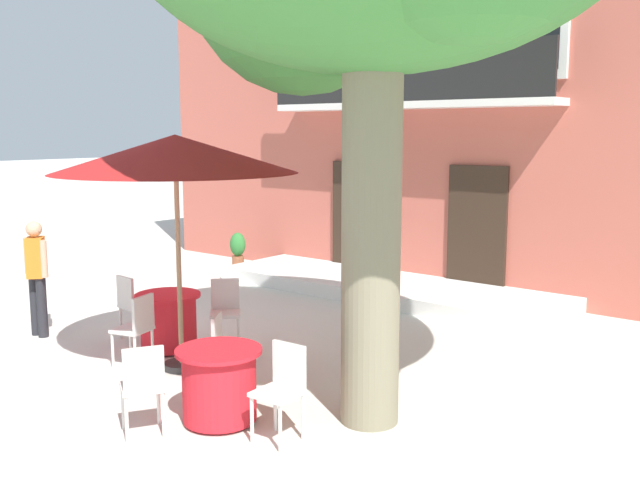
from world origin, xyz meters
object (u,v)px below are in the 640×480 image
cafe_chair_near_tree_2 (225,308)px  cafe_table_middle (219,384)px  cafe_chair_middle_2 (143,383)px  pedestrian_near_entrance (36,272)px  cafe_umbrella (175,155)px  cafe_chair_middle_0 (282,385)px  cafe_chair_middle_1 (226,348)px  cafe_chair_near_tree_0 (132,303)px  cafe_chair_near_tree_1 (137,326)px  cafe_table_near_tree (168,321)px  ground_planter_left (238,250)px

cafe_chair_near_tree_2 → cafe_table_middle: 2.57m
cafe_table_middle → cafe_chair_middle_2: 0.77m
pedestrian_near_entrance → cafe_umbrella: bearing=7.0°
cafe_table_middle → cafe_chair_near_tree_2: bearing=134.9°
cafe_chair_near_tree_2 → cafe_chair_middle_0: (2.55, -1.71, 0.00)m
cafe_chair_middle_1 → cafe_umbrella: bearing=166.7°
cafe_table_middle → cafe_chair_near_tree_0: bearing=158.2°
cafe_chair_near_tree_1 → cafe_table_middle: (2.02, -0.53, -0.14)m
cafe_chair_near_tree_0 → cafe_chair_middle_0: size_ratio=1.00×
cafe_table_near_tree → cafe_chair_near_tree_2: 0.77m
cafe_chair_near_tree_0 → ground_planter_left: bearing=118.3°
cafe_table_middle → cafe_chair_middle_1: bearing=130.6°
cafe_table_near_tree → pedestrian_near_entrance: (-1.94, -0.74, 0.54)m
cafe_table_near_tree → ground_planter_left: (-3.12, 4.38, 0.06)m
cafe_chair_middle_0 → cafe_chair_middle_1: bearing=159.5°
cafe_chair_near_tree_0 → cafe_chair_near_tree_2: size_ratio=1.00×
cafe_table_middle → cafe_umbrella: bearing=152.0°
cafe_chair_middle_2 → cafe_chair_near_tree_0: bearing=145.0°
cafe_chair_near_tree_2 → cafe_chair_middle_1: same height
cafe_chair_middle_2 → cafe_umbrella: 2.85m
cafe_table_near_tree → pedestrian_near_entrance: size_ratio=0.52×
cafe_chair_middle_0 → pedestrian_near_entrance: 5.00m
cafe_table_near_tree → cafe_table_middle: (2.28, -1.23, 0.00)m
cafe_table_near_tree → ground_planter_left: size_ratio=1.07×
cafe_chair_near_tree_1 → pedestrian_near_entrance: (-2.21, -0.03, 0.40)m
cafe_umbrella → ground_planter_left: bearing=128.8°
cafe_chair_near_tree_2 → cafe_umbrella: cafe_umbrella is taller
cafe_umbrella → ground_planter_left: (-3.86, 4.79, -2.16)m
cafe_table_near_tree → cafe_chair_near_tree_2: cafe_chair_near_tree_2 is taller
cafe_table_near_tree → cafe_table_middle: bearing=-28.3°
ground_planter_left → pedestrian_near_entrance: 5.28m
cafe_chair_near_tree_2 → cafe_umbrella: (0.26, -0.99, 2.08)m
cafe_table_middle → cafe_chair_middle_2: bearing=-114.9°
cafe_table_middle → pedestrian_near_entrance: 4.29m
cafe_chair_near_tree_2 → cafe_chair_middle_1: bearing=-43.3°
cafe_chair_near_tree_0 → pedestrian_near_entrance: pedestrian_near_entrance is taller
cafe_umbrella → pedestrian_near_entrance: size_ratio=1.76×
cafe_chair_near_tree_2 → cafe_table_middle: cafe_chair_near_tree_2 is taller
cafe_chair_near_tree_1 → pedestrian_near_entrance: bearing=-179.2°
cafe_table_near_tree → cafe_chair_near_tree_2: size_ratio=0.95×
cafe_table_middle → cafe_table_near_tree: bearing=151.7°
cafe_table_near_tree → cafe_chair_middle_2: (1.97, -1.91, 0.14)m
cafe_chair_near_tree_0 → cafe_chair_middle_2: size_ratio=1.00×
ground_planter_left → cafe_umbrella: bearing=-51.2°
cafe_chair_near_tree_0 → pedestrian_near_entrance: 1.45m
cafe_chair_middle_0 → cafe_umbrella: size_ratio=0.31×
cafe_chair_middle_2 → ground_planter_left: bearing=128.9°
cafe_chair_middle_2 → ground_planter_left: size_ratio=1.13×
cafe_table_middle → ground_planter_left: (-5.41, 5.61, 0.06)m
cafe_chair_near_tree_0 → cafe_table_middle: size_ratio=1.05×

